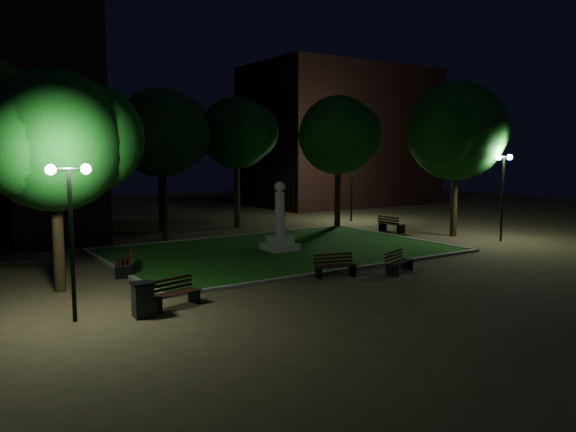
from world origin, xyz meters
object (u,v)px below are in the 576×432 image
(bench_near_left, at_px, (335,266))
(bench_right_side, at_px, (391,225))
(trash_bin, at_px, (143,299))
(bicycle, at_px, (14,249))
(bench_near_right, at_px, (398,262))
(monument, at_px, (280,231))
(bench_west_near, at_px, (174,294))
(bench_left_side, at_px, (125,263))

(bench_near_left, bearing_deg, bench_right_side, 51.71)
(trash_bin, bearing_deg, bench_near_left, 7.58)
(bench_near_left, bearing_deg, bicycle, 148.08)
(bench_near_right, bearing_deg, bicycle, 116.88)
(bench_near_right, distance_m, bicycle, 16.18)
(bench_near_left, height_order, bench_near_right, bench_near_left)
(bench_near_right, relative_size, trash_bin, 1.62)
(bench_near_right, xyz_separation_m, trash_bin, (-10.18, -0.28, 0.11))
(bench_near_right, bearing_deg, monument, 80.84)
(trash_bin, bearing_deg, bench_west_near, 22.44)
(trash_bin, relative_size, bicycle, 0.52)
(bench_near_right, bearing_deg, bench_right_side, 26.74)
(bench_near_right, xyz_separation_m, bench_right_side, (7.46, 8.16, 0.05))
(monument, bearing_deg, bench_west_near, -141.29)
(bench_near_right, height_order, bicycle, bicycle)
(bench_left_side, bearing_deg, bicycle, -134.32)
(bench_west_near, bearing_deg, monument, 24.87)
(bench_west_near, bearing_deg, bench_left_side, 74.37)
(bench_left_side, bearing_deg, bench_near_right, 74.05)
(bench_near_left, bearing_deg, bench_left_side, 158.34)
(bench_west_near, distance_m, trash_bin, 1.23)
(bench_west_near, xyz_separation_m, bench_right_side, (16.50, 7.96, 0.04))
(bench_west_near, xyz_separation_m, bench_left_side, (0.17, 5.31, 0.04))
(bench_near_right, xyz_separation_m, bench_west_near, (-9.05, 0.19, 0.01))
(bench_west_near, bearing_deg, trash_bin, -171.40)
(bench_near_right, distance_m, trash_bin, 10.18)
(bench_near_left, xyz_separation_m, bench_near_right, (2.50, -0.75, -0.01))
(bench_left_side, xyz_separation_m, bench_right_side, (16.34, 2.65, -0.00))
(monument, height_order, bench_near_right, monument)
(bench_near_right, bearing_deg, bench_near_left, 142.59)
(bench_near_right, bearing_deg, bench_west_near, 157.96)
(bench_near_left, distance_m, bench_left_side, 7.96)
(bench_near_left, distance_m, bench_near_right, 2.61)
(bicycle, bearing_deg, bench_near_left, -116.70)
(trash_bin, bearing_deg, monument, 36.94)
(monument, xyz_separation_m, bench_near_left, (-1.18, -5.64, -0.55))
(monument, xyz_separation_m, trash_bin, (-8.86, -6.66, -0.45))
(bench_near_right, bearing_deg, trash_bin, 160.73)
(bench_near_left, bearing_deg, trash_bin, -157.36)
(bench_near_left, bearing_deg, bench_west_near, -160.10)
(bench_left_side, relative_size, trash_bin, 1.84)
(bench_left_side, bearing_deg, trash_bin, 3.17)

